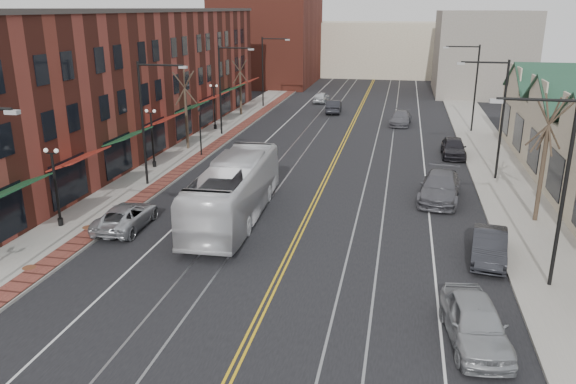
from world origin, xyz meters
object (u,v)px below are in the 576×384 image
at_px(parked_car_a, 475,322).
at_px(parked_car_c, 440,187).
at_px(parked_car_b, 489,246).
at_px(parked_car_d, 454,147).
at_px(parked_suv, 126,216).
at_px(transit_bus, 234,190).

height_order(parked_car_a, parked_car_c, parked_car_c).
relative_size(parked_car_b, parked_car_d, 0.96).
distance_m(parked_suv, parked_car_c, 18.70).
distance_m(parked_suv, parked_car_d, 26.70).
height_order(transit_bus, parked_car_b, transit_bus).
xyz_separation_m(transit_bus, parked_car_d, (13.08, 16.83, -0.91)).
relative_size(transit_bus, parked_car_a, 2.53).
bearing_deg(parked_car_a, parked_car_c, 84.07).
xyz_separation_m(transit_bus, parked_car_b, (13.28, -2.89, -0.96)).
height_order(parked_car_c, parked_car_d, parked_car_c).
bearing_deg(parked_car_d, parked_car_b, -89.02).
distance_m(transit_bus, parked_car_c, 12.84).
bearing_deg(transit_bus, parked_car_c, -155.72).
distance_m(parked_car_a, parked_car_c, 15.86).
height_order(transit_bus, parked_car_a, transit_bus).
height_order(parked_suv, parked_car_c, parked_car_c).
relative_size(parked_suv, parked_car_c, 0.83).
relative_size(parked_car_a, parked_car_d, 1.05).
relative_size(parked_suv, parked_car_b, 1.09).
bearing_deg(parked_car_b, transit_bus, 175.10).
distance_m(parked_suv, parked_car_a, 18.82).
relative_size(transit_bus, parked_car_c, 2.09).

